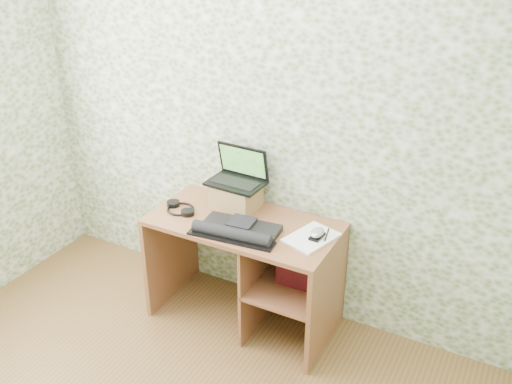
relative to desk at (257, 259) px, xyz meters
The scene contains 10 objects.
wall_back 0.87m from the desk, 105.57° to the left, with size 3.50×3.50×0.00m, color silver.
desk is the anchor object (origin of this frame).
riser 0.43m from the desk, 151.68° to the left, with size 0.28×0.24×0.17m, color brown.
laptop 0.56m from the desk, 144.32° to the left, with size 0.37×0.26×0.24m.
keyboard 0.34m from the desk, 104.30° to the right, with size 0.55×0.32×0.08m.
headphones 0.60m from the desk, behind, with size 0.24×0.23×0.03m.
notepad 0.47m from the desk, ahead, with size 0.22×0.31×0.01m, color white.
mouse 0.51m from the desk, ahead, with size 0.07×0.12×0.04m, color #BABABD.
pen 0.54m from the desk, ahead, with size 0.01×0.01×0.15m, color black.
red_box 0.30m from the desk, ahead, with size 0.24×0.08×0.28m, color maroon.
Camera 1 is at (1.53, -1.27, 2.53)m, focal length 40.00 mm.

